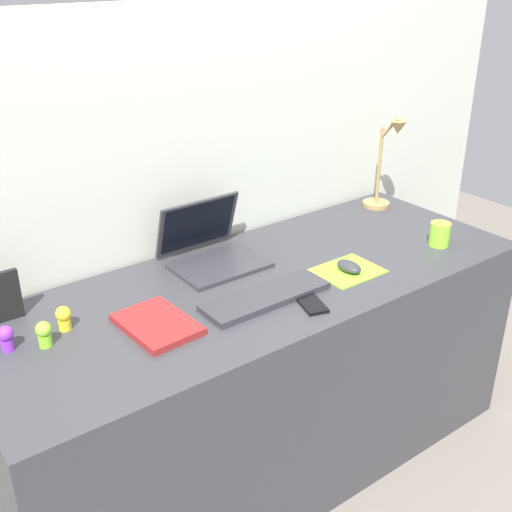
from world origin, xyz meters
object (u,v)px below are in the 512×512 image
at_px(mouse, 349,266).
at_px(coffee_mug, 440,234).
at_px(desk_lamp, 385,167).
at_px(toy_figurine_lime, 44,333).
at_px(cell_phone, 311,303).
at_px(toy_figurine_purple, 6,337).
at_px(notebook_pad, 157,324).
at_px(toy_figurine_yellow, 64,317).
at_px(keyboard, 266,297).
at_px(laptop, 210,247).

height_order(mouse, coffee_mug, coffee_mug).
height_order(desk_lamp, toy_figurine_lime, desk_lamp).
bearing_deg(cell_phone, toy_figurine_lime, 176.75).
bearing_deg(toy_figurine_lime, toy_figurine_purple, 154.84).
xyz_separation_m(mouse, notebook_pad, (-0.67, 0.08, -0.01)).
bearing_deg(toy_figurine_yellow, toy_figurine_purple, -177.22).
relative_size(desk_lamp, toy_figurine_purple, 5.30).
relative_size(mouse, toy_figurine_purple, 1.34).
distance_m(keyboard, cell_phone, 0.14).
xyz_separation_m(cell_phone, toy_figurine_yellow, (-0.64, 0.30, 0.03)).
relative_size(laptop, mouse, 3.12).
xyz_separation_m(mouse, toy_figurine_lime, (-0.95, 0.17, 0.02)).
height_order(laptop, cell_phone, laptop).
bearing_deg(desk_lamp, keyboard, -159.45).
height_order(coffee_mug, toy_figurine_yellow, coffee_mug).
bearing_deg(keyboard, cell_phone, -49.67).
bearing_deg(coffee_mug, desk_lamp, 74.17).
bearing_deg(toy_figurine_purple, toy_figurine_yellow, 2.78).
xyz_separation_m(mouse, cell_phone, (-0.24, -0.08, -0.02)).
distance_m(toy_figurine_lime, toy_figurine_yellow, 0.09).
xyz_separation_m(desk_lamp, toy_figurine_lime, (-1.46, -0.16, -0.14)).
relative_size(keyboard, toy_figurine_purple, 5.72).
distance_m(mouse, coffee_mug, 0.41).
xyz_separation_m(cell_phone, coffee_mug, (0.65, 0.05, 0.04)).
distance_m(laptop, desk_lamp, 0.84).
relative_size(coffee_mug, toy_figurine_lime, 1.16).
distance_m(cell_phone, toy_figurine_purple, 0.85).
distance_m(laptop, coffee_mug, 0.82).
distance_m(laptop, notebook_pad, 0.44).
bearing_deg(notebook_pad, desk_lamp, 9.03).
bearing_deg(coffee_mug, cell_phone, -175.84).
height_order(cell_phone, notebook_pad, notebook_pad).
distance_m(cell_phone, toy_figurine_yellow, 0.71).
height_order(keyboard, mouse, mouse).
bearing_deg(toy_figurine_yellow, laptop, 12.29).
xyz_separation_m(keyboard, toy_figurine_purple, (-0.71, 0.19, 0.03)).
distance_m(desk_lamp, toy_figurine_lime, 1.48).
height_order(cell_phone, toy_figurine_purple, toy_figurine_purple).
relative_size(cell_phone, desk_lamp, 0.34).
bearing_deg(toy_figurine_lime, keyboard, -13.76).
bearing_deg(mouse, coffee_mug, -5.25).
bearing_deg(toy_figurine_lime, cell_phone, -19.84).
bearing_deg(toy_figurine_lime, mouse, -10.24).
bearing_deg(desk_lamp, mouse, -146.91).
height_order(mouse, toy_figurine_purple, toy_figurine_purple).
distance_m(coffee_mug, toy_figurine_lime, 1.37).
relative_size(mouse, coffee_mug, 1.13).
distance_m(keyboard, coffee_mug, 0.74).
bearing_deg(notebook_pad, toy_figurine_lime, 157.90).
bearing_deg(toy_figurine_yellow, mouse, -14.08).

